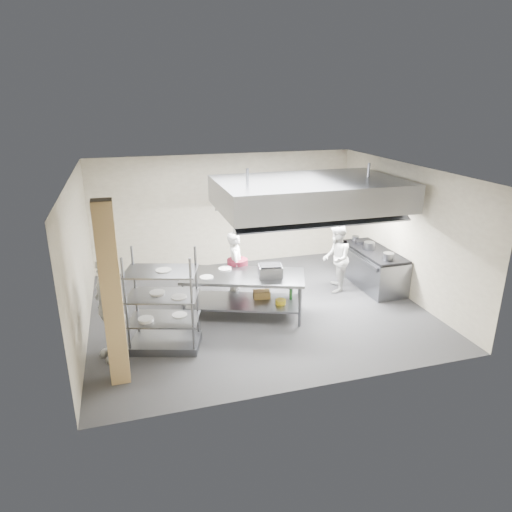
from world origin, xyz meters
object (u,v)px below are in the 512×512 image
object	(u,v)px
chef_plating	(109,308)
griddle	(270,271)
island	(244,295)
cooking_range	(372,269)
chef_head	(236,267)
pass_rack	(163,301)
chef_line	(336,258)
stockpot	(369,246)

from	to	relation	value
chef_plating	griddle	distance (m)	3.22
island	cooking_range	world-z (taller)	island
island	chef_plating	bearing A→B (deg)	-140.02
island	chef_head	xyz separation A→B (m)	(0.02, 0.72, 0.36)
cooking_range	chef_plating	size ratio (longest dim) A/B	1.06
cooking_range	griddle	distance (m)	3.14
pass_rack	chef_line	bearing A→B (deg)	36.92
cooking_range	chef_line	xyz separation A→B (m)	(-1.02, -0.05, 0.39)
island	chef_head	world-z (taller)	chef_head
pass_rack	cooking_range	distance (m)	5.42
stockpot	pass_rack	bearing A→B (deg)	-161.90
island	stockpot	bearing A→B (deg)	33.73
chef_head	stockpot	world-z (taller)	chef_head
island	stockpot	xyz separation A→B (m)	(3.35, 0.79, 0.53)
island	chef_line	xyz separation A→B (m)	(2.42, 0.64, 0.35)
island	griddle	distance (m)	0.80
chef_head	chef_plating	bearing A→B (deg)	135.97
chef_plating	griddle	bearing A→B (deg)	79.41
chef_line	stockpot	world-z (taller)	chef_line
chef_head	chef_plating	size ratio (longest dim) A/B	0.87
pass_rack	chef_plating	size ratio (longest dim) A/B	0.99
island	pass_rack	bearing A→B (deg)	-132.63
cooking_range	chef_head	xyz separation A→B (m)	(-3.42, 0.02, 0.40)
chef_head	griddle	size ratio (longest dim) A/B	3.43
chef_head	pass_rack	bearing A→B (deg)	146.49
cooking_range	stockpot	world-z (taller)	stockpot
chef_plating	chef_head	bearing A→B (deg)	98.75
cooking_range	chef_line	distance (m)	1.09
stockpot	griddle	bearing A→B (deg)	-160.20
chef_line	pass_rack	bearing A→B (deg)	-45.43
island	chef_head	distance (m)	0.80
griddle	stockpot	distance (m)	3.03
stockpot	chef_plating	bearing A→B (deg)	-163.98
chef_plating	chef_line	bearing A→B (deg)	84.24
cooking_range	chef_head	world-z (taller)	chef_head
cooking_range	chef_head	bearing A→B (deg)	179.64
pass_rack	chef_head	size ratio (longest dim) A/B	1.14
chef_line	griddle	world-z (taller)	chef_line
island	cooking_range	bearing A→B (deg)	31.94
stockpot	chef_line	bearing A→B (deg)	-171.11
cooking_range	chef_plating	world-z (taller)	chef_plating
island	chef_line	distance (m)	2.53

